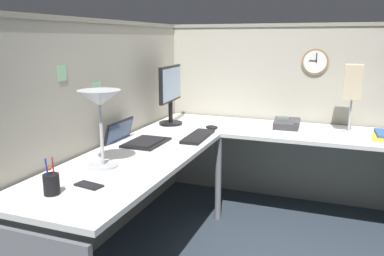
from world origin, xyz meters
TOP-DOWN VIEW (x-y plane):
  - ground_plane at (0.00, 0.00)m, footprint 6.80×6.80m
  - cubicle_wall_back at (-0.36, 0.87)m, footprint 2.57×0.12m
  - cubicle_wall_right at (0.87, -0.27)m, footprint 0.12×2.37m
  - desk at (-0.15, -0.05)m, footprint 2.35×2.15m
  - monitor at (0.31, 0.64)m, footprint 0.46×0.20m
  - laptop at (-0.33, 0.64)m, footprint 0.34×0.38m
  - keyboard at (-0.04, 0.26)m, footprint 0.43×0.15m
  - computer_mouse at (0.26, 0.25)m, footprint 0.06×0.10m
  - desk_lamp_dome at (-0.88, 0.54)m, footprint 0.24×0.24m
  - pen_cup at (-1.31, 0.54)m, footprint 0.08×0.08m
  - cell_phone at (-1.16, 0.44)m, footprint 0.09×0.15m
  - office_phone at (0.50, -0.32)m, footprint 0.20×0.21m
  - desk_lamp_paper at (0.54, -0.79)m, footprint 0.13×0.13m
  - wall_clock at (0.82, -0.49)m, footprint 0.04×0.22m
  - pinned_note_leftmost at (-0.84, 0.82)m, footprint 0.07×0.00m
  - pinned_note_middle at (-0.50, 0.82)m, footprint 0.09×0.00m

SIDE VIEW (x-z plane):
  - ground_plane at x=0.00m, z-range 0.00..0.00m
  - desk at x=-0.15m, z-range 0.27..1.00m
  - cell_phone at x=-1.16m, z-range 0.73..0.74m
  - keyboard at x=-0.04m, z-range 0.73..0.75m
  - computer_mouse at x=0.26m, z-range 0.73..0.76m
  - laptop at x=-0.33m, z-range 0.65..0.86m
  - office_phone at x=0.50m, z-range 0.71..0.82m
  - pen_cup at x=-1.31m, z-range 0.69..0.87m
  - cubicle_wall_back at x=-0.36m, z-range 0.00..1.58m
  - cubicle_wall_right at x=0.87m, z-range 0.00..1.58m
  - monitor at x=0.31m, z-range 0.77..1.27m
  - desk_lamp_dome at x=-0.88m, z-range 0.87..1.32m
  - desk_lamp_paper at x=0.54m, z-range 0.85..1.38m
  - pinned_note_middle at x=-0.50m, z-range 1.09..1.17m
  - pinned_note_leftmost at x=-0.84m, z-range 1.21..1.30m
  - wall_clock at x=0.82m, z-range 1.15..1.37m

